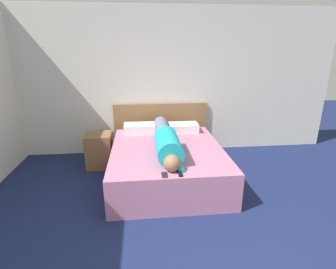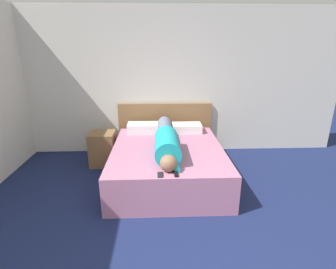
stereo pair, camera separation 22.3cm
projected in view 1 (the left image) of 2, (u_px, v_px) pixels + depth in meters
name	position (u px, v px, depth m)	size (l,w,h in m)	color
wall_back	(165.00, 83.00, 4.75)	(6.32, 0.06, 2.60)	silver
bed	(167.00, 163.00, 3.94)	(1.61, 1.95, 0.51)	#B2708E
headboard	(161.00, 128.00, 4.94)	(1.73, 0.04, 0.93)	olive
nightstand	(99.00, 150.00, 4.35)	(0.41, 0.41, 0.57)	brown
person_lying	(166.00, 140.00, 3.73)	(0.33, 1.81, 0.33)	#936B4C
pillow_near_headboard	(140.00, 128.00, 4.49)	(0.52, 0.31, 0.16)	white
pillow_second	(183.00, 128.00, 4.57)	(0.50, 0.31, 0.14)	white
tv_remote	(180.00, 173.00, 3.04)	(0.04, 0.15, 0.02)	black
cell_phone	(164.00, 175.00, 3.02)	(0.06, 0.13, 0.01)	black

